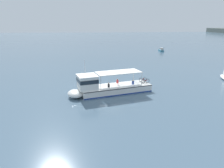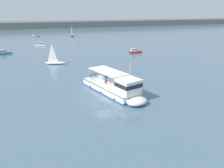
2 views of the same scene
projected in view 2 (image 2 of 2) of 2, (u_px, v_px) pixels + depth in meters
The scene contains 9 objects.
ground_plane at pixel (104, 98), 31.07m from camera, with size 400.00×400.00×0.00m, color slate.
distant_shoreline at pixel (39, 24), 160.22m from camera, with size 400.00×28.00×4.28m, color #515B56.
ferry_main at pixel (116, 88), 31.95m from camera, with size 6.18×13.07×5.32m.
motorboat_near_starboard at pixel (4, 53), 61.78m from camera, with size 3.83×2.46×1.26m.
motorboat_outer_anchorage at pixel (41, 45), 75.99m from camera, with size 3.70×1.62×1.26m.
sailboat_off_stern at pixel (72, 35), 104.61m from camera, with size 1.81×4.90×5.40m.
motorboat_far_left at pixel (135, 51), 63.89m from camera, with size 3.70×1.59×1.26m.
sailboat_off_bow at pixel (55, 62), 50.65m from camera, with size 4.99×2.96×5.40m.
motorboat_horizon_east at pixel (35, 36), 103.42m from camera, with size 3.75×3.00×1.26m.
Camera 2 is at (-9.27, -27.32, 11.77)m, focal length 35.16 mm.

